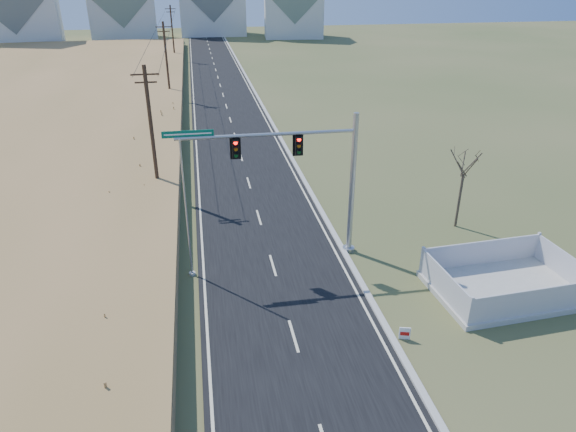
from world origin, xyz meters
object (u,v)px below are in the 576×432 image
object	(u,v)px
traffic_signal_mast	(318,174)
open_sign	(405,333)
fence_enclosure	(504,286)
flagpole	(188,225)
bare_tree	(465,162)

from	to	relation	value
traffic_signal_mast	open_sign	size ratio (longest dim) A/B	16.59
traffic_signal_mast	open_sign	world-z (taller)	traffic_signal_mast
fence_enclosure	open_sign	world-z (taller)	fence_enclosure
traffic_signal_mast	flagpole	bearing A→B (deg)	-170.63
fence_enclosure	flagpole	size ratio (longest dim) A/B	1.00
fence_enclosure	traffic_signal_mast	bearing A→B (deg)	144.13
traffic_signal_mast	bare_tree	xyz separation A→B (m)	(9.35, 1.77, -0.57)
fence_enclosure	bare_tree	size ratio (longest dim) A/B	1.40
open_sign	bare_tree	xyz separation A→B (m)	(7.24, 9.72, 3.93)
traffic_signal_mast	fence_enclosure	distance (m)	10.92
traffic_signal_mast	bare_tree	distance (m)	9.53
fence_enclosure	open_sign	xyz separation A→B (m)	(-6.27, -2.61, 0.01)
open_sign	bare_tree	size ratio (longest dim) A/B	0.11
traffic_signal_mast	bare_tree	world-z (taller)	traffic_signal_mast
fence_enclosure	bare_tree	world-z (taller)	bare_tree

